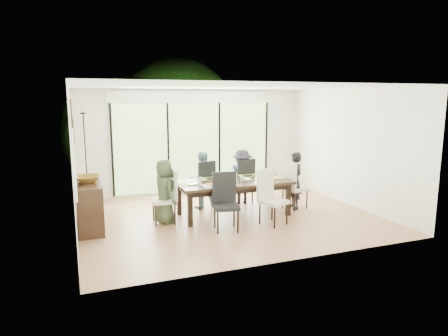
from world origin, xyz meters
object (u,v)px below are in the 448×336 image
object	(u,v)px
cup_c	(266,175)
sideboard	(89,204)
chair_left_end	(164,196)
chair_right_end	(295,185)
chair_near_left	(226,202)
chair_near_right	(274,197)
chair_far_right	(242,180)
cup_b	(242,179)
vase	(235,177)
bowl	(88,179)
laptop	(196,184)
person_far_left	(201,180)
cup_a	(200,180)
person_right_end	(295,181)
chair_far_left	(201,184)
person_far_right	(242,177)
person_left_end	(164,191)
table_top	(234,182)

from	to	relation	value
cup_c	sideboard	bearing A→B (deg)	177.12
chair_left_end	chair_right_end	bearing A→B (deg)	94.47
chair_near_left	chair_near_right	bearing A→B (deg)	10.98
chair_far_right	cup_b	distance (m)	1.06
vase	cup_c	size ratio (longest dim) A/B	0.97
chair_near_left	cup_c	bearing A→B (deg)	47.71
bowl	laptop	bearing A→B (deg)	-7.93
person_far_left	vase	size ratio (longest dim) A/B	10.75
chair_left_end	sideboard	size ratio (longest dim) A/B	0.68
chair_near_left	cup_a	xyz separation A→B (m)	(-0.20, 1.02, 0.25)
person_right_end	cup_a	size ratio (longest dim) A/B	10.40
cup_c	person_far_left	bearing A→B (deg)	149.72
chair_left_end	bowl	world-z (taller)	chair_left_end
chair_far_left	cup_b	xyz separation A→B (m)	(0.60, -0.95, 0.24)
person_right_end	person_far_right	xyz separation A→B (m)	(-0.93, 0.83, 0.00)
chair_near_right	person_left_end	world-z (taller)	person_left_end
vase	cup_a	size ratio (longest dim) A/B	0.97
person_left_end	chair_far_right	bearing A→B (deg)	-80.68
person_right_end	person_far_left	world-z (taller)	same
chair_far_left	chair_far_right	xyz separation A→B (m)	(1.00, 0.00, 0.00)
chair_near_left	person_far_right	size ratio (longest dim) A/B	0.85
chair_far_right	cup_b	size ratio (longest dim) A/B	11.00
person_right_end	person_far_right	bearing A→B (deg)	-129.82
table_top	chair_left_end	xyz separation A→B (m)	(-1.50, -0.00, -0.17)
chair_near_left	cup_b	world-z (taller)	chair_near_left
table_top	chair_left_end	size ratio (longest dim) A/B	2.18
person_right_end	laptop	bearing A→B (deg)	-85.61
chair_left_end	chair_near_right	xyz separation A→B (m)	(2.00, -0.87, 0.00)
chair_near_left	cup_c	xyz separation A→B (m)	(1.30, 0.97, 0.25)
person_right_end	vase	xyz separation A→B (m)	(-1.43, 0.05, 0.16)
chair_left_end	chair_far_right	bearing A→B (deg)	116.99
chair_near_right	person_far_left	world-z (taller)	person_far_left
chair_left_end	bowl	size ratio (longest dim) A/B	2.29
person_far_right	chair_right_end	bearing A→B (deg)	151.54
laptop	sideboard	bearing A→B (deg)	154.32
chair_far_right	person_right_end	distance (m)	1.26
chair_left_end	chair_far_left	bearing A→B (deg)	133.46
chair_far_right	sideboard	distance (m)	3.50
laptop	sideboard	distance (m)	2.11
person_far_left	cup_c	xyz separation A→B (m)	(1.25, -0.73, 0.15)
chair_far_right	cup_c	xyz separation A→B (m)	(0.25, -0.75, 0.25)
chair_far_left	chair_near_left	bearing A→B (deg)	68.92
table_top	chair_near_right	distance (m)	1.02
chair_far_left	laptop	size ratio (longest dim) A/B	3.33
chair_far_left	chair_far_right	distance (m)	1.00
chair_right_end	chair_far_left	xyz separation A→B (m)	(-1.95, 0.85, 0.00)
person_far_left	bowl	world-z (taller)	person_far_left
person_right_end	chair_far_left	bearing A→B (deg)	-111.84
sideboard	vase	bearing A→B (deg)	-4.57
chair_right_end	person_far_left	xyz separation A→B (m)	(-1.95, 0.83, 0.09)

